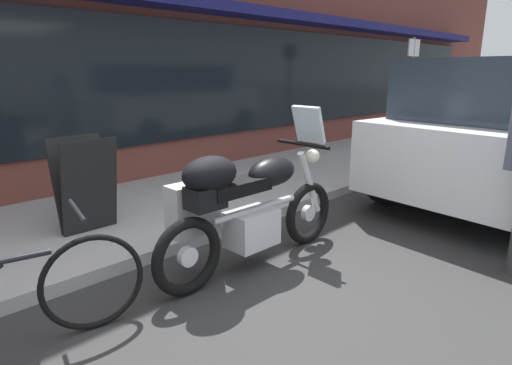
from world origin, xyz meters
name	(u,v)px	position (x,y,z in m)	size (l,w,h in m)	color
ground_plane	(279,303)	(0.00, 0.00, 0.00)	(80.00, 80.00, 0.00)	#2C2C2C
sidewalk_curb	(439,136)	(9.00, 2.49, 0.06)	(30.00, 2.43, 0.12)	#9F9F9F
touring_motorcycle	(242,204)	(0.21, 0.63, 0.60)	(2.11, 0.68, 1.40)	black
parked_bicycle	(5,300)	(-1.61, 0.78, 0.37)	(1.65, 0.53, 0.93)	black
sandwich_board_sign	(85,185)	(-0.48, 2.21, 0.60)	(0.55, 0.42, 0.96)	black
parking_sign_pole	(410,84)	(6.16, 2.06, 1.45)	(0.44, 0.07, 2.22)	#59595B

